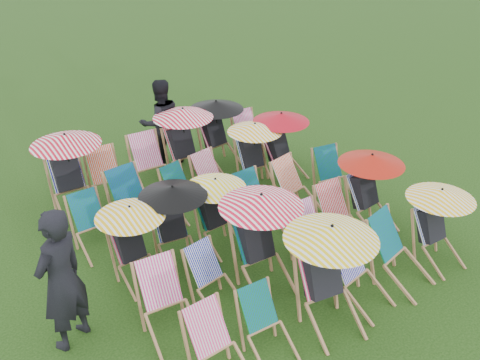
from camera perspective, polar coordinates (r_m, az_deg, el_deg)
ground at (r=8.96m, az=0.21°, el=-6.03°), size 100.00×100.00×0.00m
deckchair_0 at (r=6.45m, az=-2.22°, el=-17.71°), size 0.61×0.84×0.90m
deckchair_1 at (r=6.77m, az=2.99°, el=-15.37°), size 0.60×0.80×0.83m
deckchair_2 at (r=7.04m, az=9.52°, el=-10.03°), size 1.21×1.29×1.44m
deckchair_3 at (r=7.60m, az=12.84°, el=-9.86°), size 0.73×0.94×0.93m
deckchair_4 at (r=8.09m, az=16.80°, el=-7.44°), size 0.83×1.03×1.01m
deckchair_5 at (r=8.63m, az=20.43°, el=-4.55°), size 1.02×1.06×1.21m
deckchair_6 at (r=7.01m, az=-7.73°, el=-13.01°), size 0.74×0.95×0.96m
deckchair_7 at (r=7.43m, az=-2.72°, el=-10.51°), size 0.65×0.83×0.84m
deckchair_8 at (r=7.59m, az=2.35°, el=-6.41°), size 1.20×1.26×1.42m
deckchair_9 at (r=8.26m, az=7.89°, el=-6.00°), size 0.63×0.85×0.89m
deckchair_10 at (r=8.76m, az=10.79°, el=-3.88°), size 0.67×0.90×0.93m
deckchair_11 at (r=9.16m, az=13.82°, el=-1.09°), size 1.09×1.15×1.30m
deckchair_12 at (r=7.87m, az=-11.27°, el=-6.68°), size 1.01×1.05×1.19m
deckchair_13 at (r=8.17m, az=-7.01°, el=-4.61°), size 1.04×1.11×1.24m
deckchair_14 at (r=8.46m, az=-2.43°, el=-3.44°), size 0.97×1.02×1.15m
deckchair_15 at (r=8.85m, az=1.88°, el=-2.81°), size 0.65×0.90×0.97m
deckchair_16 at (r=9.42m, az=6.22°, el=-0.92°), size 0.77×0.97×0.95m
deckchair_17 at (r=9.96m, az=10.04°, el=0.39°), size 0.75×0.93×0.91m
deckchair_18 at (r=8.75m, az=-15.35°, el=-4.70°), size 0.59×0.82×0.89m
deckchair_19 at (r=9.03m, az=-11.10°, el=-2.47°), size 0.74×0.99×1.03m
deckchair_20 at (r=9.42m, az=-5.99°, el=-1.29°), size 0.68×0.86×0.84m
deckchair_21 at (r=9.67m, az=-2.62°, el=-0.06°), size 0.71×0.91×0.91m
deckchair_22 at (r=10.18m, az=1.62°, el=2.79°), size 1.04×1.11×1.24m
deckchair_23 at (r=10.51m, az=4.59°, el=3.79°), size 1.10×1.20×1.31m
deckchair_24 at (r=9.75m, az=-17.73°, el=0.74°), size 1.21×1.27×1.43m
deckchair_25 at (r=9.96m, az=-13.89°, el=0.12°), size 0.72×0.94×0.96m
deckchair_26 at (r=10.22m, az=-9.36°, el=1.60°), size 0.76×0.99×1.02m
deckchair_27 at (r=10.52m, az=-5.87°, el=4.03°), size 1.17×1.21×1.39m
deckchair_28 at (r=11.02m, az=-2.34°, el=5.18°), size 1.12×1.19×1.33m
deckchair_29 at (r=11.48m, az=1.10°, el=4.84°), size 0.70×0.90×0.90m
person_left at (r=6.88m, az=-18.52°, el=-10.08°), size 0.85×0.74×1.95m
person_rear at (r=11.04m, az=-8.44°, el=6.08°), size 0.98×0.82×1.81m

